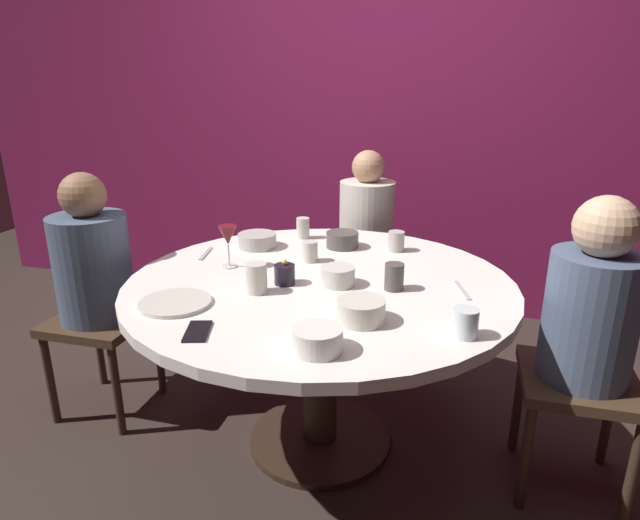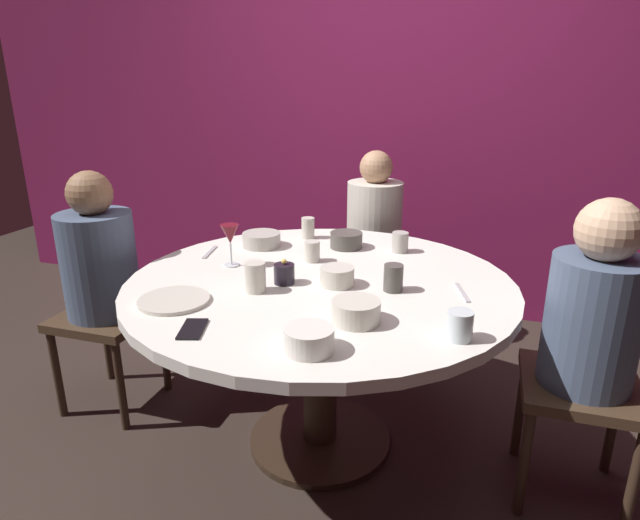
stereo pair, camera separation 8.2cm
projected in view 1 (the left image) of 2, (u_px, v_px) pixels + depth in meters
The scene contains 23 objects.
ground_plane at pixel (320, 441), 2.31m from camera, with size 8.00×8.00×0.00m, color #2D231E.
back_wall at pixel (386, 110), 3.37m from camera, with size 6.00×0.10×2.60m, color maroon.
dining_table at pixel (320, 311), 2.11m from camera, with size 1.49×1.49×0.75m.
seated_diner_left at pixel (93, 269), 2.34m from camera, with size 0.40×0.40×1.12m.
seated_diner_back at pixel (367, 226), 3.03m from camera, with size 0.40×0.40×1.12m.
seated_diner_right at pixel (590, 317), 1.85m from camera, with size 0.40×0.40×1.13m.
candle_holder at pixel (285, 274), 2.01m from camera, with size 0.08×0.08×0.10m.
wine_glass at pixel (228, 237), 2.17m from camera, with size 0.08×0.08×0.18m.
dinner_plate at pixel (175, 303), 1.84m from camera, with size 0.25×0.25×0.01m, color beige.
cell_phone at pixel (198, 331), 1.64m from camera, with size 0.07×0.14×0.01m, color black.
bowl_serving_large at pixel (342, 240), 2.46m from camera, with size 0.15×0.15×0.07m, color #4C4742.
bowl_salad_center at pixel (361, 311), 1.70m from camera, with size 0.16×0.16×0.07m, color beige.
bowl_small_white at pixel (338, 276), 2.01m from camera, with size 0.13×0.13×0.07m, color beige.
bowl_sauce_side at pixel (257, 240), 2.46m from camera, with size 0.18×0.18×0.06m, color #B2ADA3.
bowl_rice_portion at pixel (317, 340), 1.51m from camera, with size 0.15×0.15×0.07m, color silver.
cup_near_candle at pixel (396, 241), 2.40m from camera, with size 0.07×0.07×0.09m, color #B2ADA3.
cup_by_left_diner at pixel (303, 228), 2.59m from camera, with size 0.06×0.06×0.10m, color beige.
cup_by_right_diner at pixel (394, 277), 1.96m from camera, with size 0.07×0.07×0.10m, color #4C4742.
cup_center_front at pixel (256, 278), 1.93m from camera, with size 0.08×0.08×0.11m, color beige.
cup_far_edge at pixel (465, 323), 1.60m from camera, with size 0.08×0.08×0.09m, color silver.
cup_beside_wine at pixel (310, 251), 2.26m from camera, with size 0.07×0.07×0.09m, color beige.
fork_near_plate at pixel (206, 254), 2.37m from camera, with size 0.02×0.18×0.01m, color #B7B7BC.
knife_near_plate at pixel (462, 290), 1.96m from camera, with size 0.02×0.18×0.01m, color #B7B7BC.
Camera 1 is at (0.50, -1.87, 1.48)m, focal length 30.05 mm.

